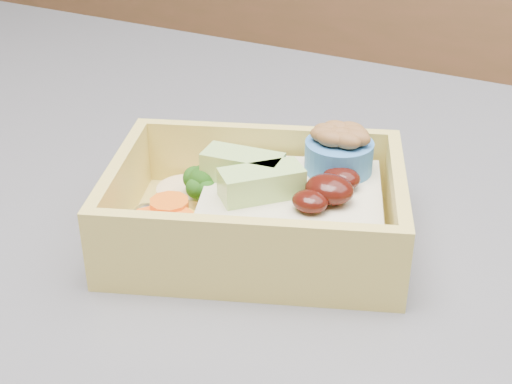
% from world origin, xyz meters
% --- Properties ---
extents(bento_box, '(0.19, 0.17, 0.06)m').
position_xyz_m(bento_box, '(0.18, 0.00, 0.94)').
color(bento_box, '#DAC15A').
rests_on(bento_box, island).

